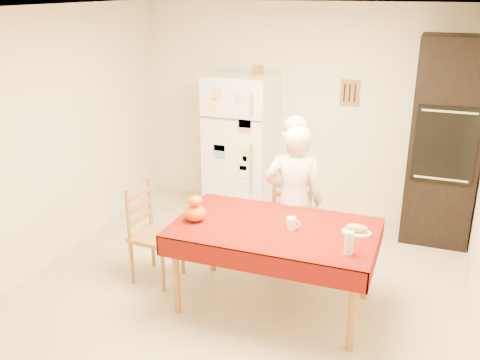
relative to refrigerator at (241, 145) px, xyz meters
The scene contains 17 objects.
floor 2.16m from the refrigerator, 70.93° to the right, with size 4.50×4.50×0.00m, color tan.
room_shell 2.13m from the refrigerator, 70.89° to the right, with size 4.02×4.52×2.51m.
refrigerator is the anchor object (origin of this frame).
oven_cabinet 2.29m from the refrigerator, ahead, with size 0.70×0.62×2.20m.
dining_table 2.15m from the refrigerator, 62.21° to the right, with size 1.70×1.00×0.76m.
chair_far 1.51m from the refrigerator, 49.93° to the right, with size 0.52×0.50×0.95m.
chair_left 1.88m from the refrigerator, 97.36° to the right, with size 0.43×0.45×0.95m.
seated_woman 1.65m from the refrigerator, 52.47° to the right, with size 0.55×0.36×1.52m, color silver.
coffee_mug 2.21m from the refrigerator, 58.89° to the right, with size 0.08×0.08×0.10m, color white.
pumpkin_lower 2.04m from the refrigerator, 80.81° to the right, with size 0.19×0.19×0.14m, color #D24004.
pumpkin_upper 2.04m from the refrigerator, 80.81° to the right, with size 0.12×0.12×0.09m, color #DE4B05.
wine_glass 2.72m from the refrigerator, 52.42° to the right, with size 0.07×0.07×0.18m, color silver.
bread_plate 2.44m from the refrigerator, 47.09° to the right, with size 0.24×0.24×0.02m, color white.
bread_loaf 2.44m from the refrigerator, 47.09° to the right, with size 0.18×0.10×0.06m, color tan.
spice_jar_left 0.91m from the refrigerator, 19.65° to the left, with size 0.05×0.05×0.10m, color #955B1B.
spice_jar_mid 0.93m from the refrigerator, 13.58° to the left, with size 0.05×0.05×0.10m, color brown.
spice_jar_right 0.93m from the refrigerator, 12.35° to the left, with size 0.05×0.05×0.10m, color brown.
Camera 1 is at (1.49, -3.93, 2.67)m, focal length 40.00 mm.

